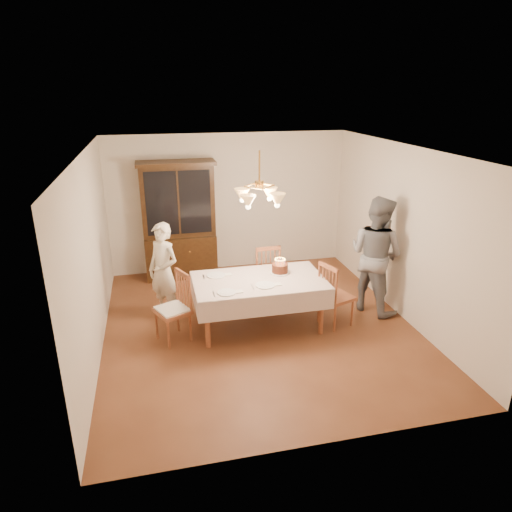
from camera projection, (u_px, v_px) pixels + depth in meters
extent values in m
plane|color=#582D19|center=(259.00, 326.00, 6.87)|extent=(5.00, 5.00, 0.00)
plane|color=white|center=(259.00, 150.00, 5.96)|extent=(5.00, 5.00, 0.00)
plane|color=beige|center=(229.00, 203.00, 8.70)|extent=(4.50, 0.00, 4.50)
plane|color=beige|center=(323.00, 331.00, 4.13)|extent=(4.50, 0.00, 4.50)
plane|color=beige|center=(91.00, 257.00, 5.94)|extent=(0.00, 5.00, 5.00)
plane|color=beige|center=(404.00, 233.00, 6.89)|extent=(0.00, 5.00, 5.00)
cube|color=brown|center=(259.00, 281.00, 6.61)|extent=(1.80, 1.00, 0.04)
cube|color=beige|center=(259.00, 280.00, 6.61)|extent=(1.90, 1.10, 0.01)
cylinder|color=brown|center=(208.00, 324.00, 6.19)|extent=(0.07, 0.07, 0.71)
cylinder|color=brown|center=(321.00, 312.00, 6.53)|extent=(0.07, 0.07, 0.71)
cylinder|color=brown|center=(200.00, 298.00, 6.96)|extent=(0.07, 0.07, 0.71)
cylinder|color=brown|center=(303.00, 288.00, 7.30)|extent=(0.07, 0.07, 0.71)
cube|color=black|center=(181.00, 256.00, 8.56)|extent=(1.30, 0.50, 0.80)
cube|color=black|center=(178.00, 200.00, 8.24)|extent=(1.30, 0.40, 1.30)
cube|color=black|center=(179.00, 203.00, 8.06)|extent=(1.14, 0.01, 1.14)
cube|color=black|center=(176.00, 163.00, 7.95)|extent=(1.38, 0.54, 0.06)
cube|color=brown|center=(265.00, 274.00, 7.58)|extent=(0.45, 0.43, 0.05)
cube|color=brown|center=(268.00, 249.00, 7.23)|extent=(0.40, 0.05, 0.06)
cylinder|color=brown|center=(272.00, 282.00, 7.86)|extent=(0.04, 0.04, 0.43)
cylinder|color=brown|center=(252.00, 284.00, 7.78)|extent=(0.04, 0.04, 0.43)
cylinder|color=brown|center=(278.00, 290.00, 7.55)|extent=(0.04, 0.04, 0.43)
cylinder|color=brown|center=(257.00, 292.00, 7.47)|extent=(0.04, 0.04, 0.43)
cube|color=brown|center=(172.00, 311.00, 6.34)|extent=(0.57, 0.58, 0.05)
cube|color=brown|center=(182.00, 273.00, 6.27)|extent=(0.20, 0.38, 0.06)
cylinder|color=brown|center=(157.00, 325.00, 6.46)|extent=(0.04, 0.04, 0.43)
cylinder|color=brown|center=(169.00, 335.00, 6.19)|extent=(0.04, 0.04, 0.43)
cylinder|color=brown|center=(178.00, 318.00, 6.65)|extent=(0.04, 0.04, 0.43)
cylinder|color=brown|center=(190.00, 327.00, 6.39)|extent=(0.04, 0.04, 0.43)
cube|color=silver|center=(172.00, 309.00, 6.33)|extent=(0.51, 0.52, 0.03)
cube|color=brown|center=(336.00, 297.00, 6.77)|extent=(0.54, 0.55, 0.05)
cube|color=brown|center=(328.00, 267.00, 6.50)|extent=(0.17, 0.39, 0.06)
cylinder|color=brown|center=(352.00, 313.00, 6.80)|extent=(0.04, 0.04, 0.43)
cylinder|color=brown|center=(336.00, 304.00, 7.08)|extent=(0.04, 0.04, 0.43)
cylinder|color=brown|center=(335.00, 319.00, 6.63)|extent=(0.04, 0.04, 0.43)
cylinder|color=brown|center=(319.00, 309.00, 6.91)|extent=(0.04, 0.04, 0.43)
imported|color=white|center=(164.00, 271.00, 6.90)|extent=(0.64, 0.65, 1.51)
imported|color=slate|center=(376.00, 255.00, 7.08)|extent=(1.06, 1.13, 1.86)
cylinder|color=white|center=(280.00, 272.00, 6.84)|extent=(0.30, 0.30, 0.01)
cylinder|color=#3B180D|center=(280.00, 268.00, 6.81)|extent=(0.24, 0.24, 0.13)
cylinder|color=#598CD8|center=(285.00, 261.00, 6.79)|extent=(0.01, 0.01, 0.07)
sphere|color=#FFB23F|center=(285.00, 259.00, 6.78)|extent=(0.01, 0.01, 0.01)
cylinder|color=pink|center=(284.00, 261.00, 6.82)|extent=(0.01, 0.01, 0.07)
sphere|color=#FFB23F|center=(284.00, 258.00, 6.80)|extent=(0.01, 0.01, 0.01)
cylinder|color=#EACC66|center=(283.00, 260.00, 6.83)|extent=(0.01, 0.01, 0.07)
sphere|color=#FFB23F|center=(283.00, 258.00, 6.82)|extent=(0.01, 0.01, 0.01)
cylinder|color=#598CD8|center=(281.00, 260.00, 6.84)|extent=(0.01, 0.01, 0.07)
sphere|color=#FFB23F|center=(281.00, 258.00, 6.83)|extent=(0.01, 0.01, 0.01)
cylinder|color=pink|center=(279.00, 260.00, 6.85)|extent=(0.01, 0.01, 0.07)
sphere|color=#FFB23F|center=(279.00, 257.00, 6.83)|extent=(0.01, 0.01, 0.01)
cylinder|color=#EACC66|center=(277.00, 260.00, 6.84)|extent=(0.01, 0.01, 0.07)
sphere|color=#FFB23F|center=(278.00, 258.00, 6.82)|extent=(0.01, 0.01, 0.01)
cylinder|color=#598CD8|center=(276.00, 261.00, 6.82)|extent=(0.01, 0.01, 0.07)
sphere|color=#FFB23F|center=(276.00, 258.00, 6.81)|extent=(0.01, 0.01, 0.01)
cylinder|color=pink|center=(275.00, 261.00, 6.80)|extent=(0.01, 0.01, 0.07)
sphere|color=#FFB23F|center=(275.00, 259.00, 6.79)|extent=(0.01, 0.01, 0.01)
cylinder|color=#EACC66|center=(275.00, 262.00, 6.78)|extent=(0.01, 0.01, 0.07)
sphere|color=#FFB23F|center=(275.00, 259.00, 6.76)|extent=(0.01, 0.01, 0.01)
cylinder|color=#598CD8|center=(276.00, 262.00, 6.75)|extent=(0.01, 0.01, 0.07)
sphere|color=#FFB23F|center=(276.00, 260.00, 6.74)|extent=(0.01, 0.01, 0.01)
cylinder|color=pink|center=(277.00, 263.00, 6.73)|extent=(0.01, 0.01, 0.07)
sphere|color=#FFB23F|center=(277.00, 260.00, 6.72)|extent=(0.01, 0.01, 0.01)
cylinder|color=#EACC66|center=(278.00, 263.00, 6.72)|extent=(0.01, 0.01, 0.07)
sphere|color=#FFB23F|center=(278.00, 261.00, 6.70)|extent=(0.01, 0.01, 0.01)
cylinder|color=#598CD8|center=(280.00, 263.00, 6.71)|extent=(0.01, 0.01, 0.07)
sphere|color=#FFB23F|center=(280.00, 261.00, 6.70)|extent=(0.01, 0.01, 0.01)
cylinder|color=pink|center=(282.00, 263.00, 6.71)|extent=(0.01, 0.01, 0.07)
sphere|color=#FFB23F|center=(282.00, 261.00, 6.70)|extent=(0.01, 0.01, 0.01)
cylinder|color=#EACC66|center=(283.00, 263.00, 6.73)|extent=(0.01, 0.01, 0.07)
sphere|color=#FFB23F|center=(283.00, 261.00, 6.71)|extent=(0.01, 0.01, 0.01)
cylinder|color=#598CD8|center=(284.00, 263.00, 6.75)|extent=(0.01, 0.01, 0.07)
sphere|color=#FFB23F|center=(284.00, 260.00, 6.73)|extent=(0.01, 0.01, 0.01)
cylinder|color=pink|center=(285.00, 262.00, 6.77)|extent=(0.01, 0.01, 0.07)
sphere|color=#FFB23F|center=(285.00, 259.00, 6.76)|extent=(0.01, 0.01, 0.01)
cylinder|color=white|center=(227.00, 292.00, 6.17)|extent=(0.25, 0.25, 0.02)
cube|color=silver|center=(214.00, 294.00, 6.14)|extent=(0.01, 0.16, 0.01)
cube|color=silver|center=(239.00, 291.00, 6.21)|extent=(0.10, 0.10, 0.01)
cylinder|color=white|center=(265.00, 285.00, 6.40)|extent=(0.27, 0.27, 0.02)
cube|color=silver|center=(252.00, 287.00, 6.36)|extent=(0.02, 0.16, 0.01)
cube|color=silver|center=(278.00, 284.00, 6.44)|extent=(0.10, 0.10, 0.01)
cylinder|color=white|center=(216.00, 275.00, 6.73)|extent=(0.27, 0.27, 0.02)
cube|color=silver|center=(204.00, 277.00, 6.69)|extent=(0.01, 0.16, 0.01)
cube|color=silver|center=(228.00, 274.00, 6.77)|extent=(0.10, 0.10, 0.01)
cylinder|color=#BF8C3F|center=(259.00, 166.00, 6.03)|extent=(0.02, 0.02, 0.40)
cylinder|color=#BF8C3F|center=(259.00, 184.00, 6.12)|extent=(0.12, 0.12, 0.10)
cone|color=#D8994C|center=(270.00, 194.00, 6.40)|extent=(0.22, 0.22, 0.18)
sphere|color=#FFD899|center=(270.00, 199.00, 6.43)|extent=(0.07, 0.07, 0.07)
cone|color=#D8994C|center=(242.00, 195.00, 6.32)|extent=(0.22, 0.22, 0.18)
sphere|color=#FFD899|center=(242.00, 200.00, 6.34)|extent=(0.07, 0.07, 0.07)
cone|color=#D8994C|center=(248.00, 202.00, 5.96)|extent=(0.22, 0.22, 0.18)
sphere|color=#FFD899|center=(248.00, 207.00, 5.98)|extent=(0.07, 0.07, 0.07)
cone|color=#D8994C|center=(277.00, 200.00, 6.04)|extent=(0.22, 0.22, 0.18)
sphere|color=#FFD899|center=(277.00, 205.00, 6.07)|extent=(0.07, 0.07, 0.07)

